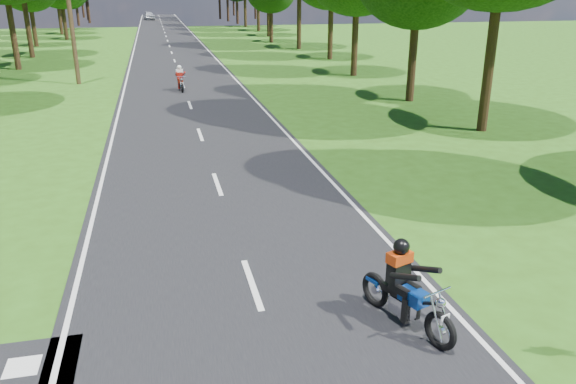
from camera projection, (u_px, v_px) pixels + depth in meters
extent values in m
plane|color=#2B5212|center=(273.00, 345.00, 8.99)|extent=(160.00, 160.00, 0.00)
cube|color=black|center=(169.00, 46.00, 54.73)|extent=(7.00, 140.00, 0.02)
cube|color=silver|center=(252.00, 284.00, 10.81)|extent=(0.12, 2.00, 0.01)
cube|color=silver|center=(217.00, 184.00, 16.30)|extent=(0.12, 2.00, 0.01)
cube|color=silver|center=(200.00, 134.00, 21.79)|extent=(0.12, 2.00, 0.01)
cube|color=silver|center=(190.00, 105.00, 27.28)|extent=(0.12, 2.00, 0.01)
cube|color=silver|center=(183.00, 85.00, 32.77)|extent=(0.12, 2.00, 0.01)
cube|color=silver|center=(178.00, 71.00, 38.26)|extent=(0.12, 2.00, 0.01)
cube|color=silver|center=(175.00, 61.00, 43.75)|extent=(0.12, 2.00, 0.01)
cube|color=silver|center=(172.00, 53.00, 49.23)|extent=(0.12, 2.00, 0.01)
cube|color=silver|center=(169.00, 46.00, 54.72)|extent=(0.12, 2.00, 0.01)
cube|color=silver|center=(168.00, 41.00, 60.21)|extent=(0.12, 2.00, 0.01)
cube|color=silver|center=(166.00, 36.00, 65.70)|extent=(0.12, 2.00, 0.01)
cube|color=silver|center=(165.00, 32.00, 71.19)|extent=(0.12, 2.00, 0.01)
cube|color=silver|center=(164.00, 29.00, 76.68)|extent=(0.12, 2.00, 0.01)
cube|color=silver|center=(163.00, 26.00, 82.17)|extent=(0.12, 2.00, 0.01)
cube|color=silver|center=(162.00, 24.00, 87.66)|extent=(0.12, 2.00, 0.01)
cube|color=silver|center=(161.00, 22.00, 93.14)|extent=(0.12, 2.00, 0.01)
cube|color=silver|center=(160.00, 20.00, 98.63)|extent=(0.12, 2.00, 0.01)
cube|color=silver|center=(160.00, 18.00, 104.12)|extent=(0.12, 2.00, 0.01)
cube|color=silver|center=(159.00, 17.00, 109.61)|extent=(0.12, 2.00, 0.01)
cube|color=silver|center=(159.00, 15.00, 115.10)|extent=(0.12, 2.00, 0.01)
cube|color=silver|center=(135.00, 47.00, 54.02)|extent=(0.10, 140.00, 0.01)
cube|color=silver|center=(203.00, 45.00, 55.43)|extent=(0.10, 140.00, 0.01)
cube|color=silver|center=(22.00, 367.00, 8.45)|extent=(0.50, 0.50, 0.01)
cylinder|color=black|center=(14.00, 38.00, 38.51)|extent=(0.40, 0.40, 4.32)
cylinder|color=black|center=(28.00, 30.00, 45.26)|extent=(0.40, 0.40, 4.40)
cylinder|color=black|center=(34.00, 29.00, 54.04)|extent=(0.40, 0.40, 3.20)
cylinder|color=black|center=(65.00, 24.00, 61.18)|extent=(0.40, 0.40, 3.22)
cylinder|color=black|center=(60.00, 19.00, 67.88)|extent=(0.40, 0.40, 3.61)
cylinder|color=black|center=(72.00, 20.00, 75.28)|extent=(0.40, 0.40, 2.67)
cylinder|color=black|center=(78.00, 15.00, 83.53)|extent=(0.40, 0.40, 3.09)
cylinder|color=black|center=(88.00, 9.00, 89.45)|extent=(0.40, 0.40, 4.48)
cylinder|color=black|center=(87.00, 8.00, 97.51)|extent=(0.40, 0.40, 4.09)
cylinder|color=black|center=(488.00, 73.00, 21.73)|extent=(0.40, 0.40, 4.56)
cylinder|color=black|center=(412.00, 66.00, 27.82)|extent=(0.40, 0.40, 3.49)
cylinder|color=black|center=(355.00, 46.00, 35.95)|extent=(0.40, 0.40, 3.69)
cylinder|color=black|center=(330.00, 35.00, 44.26)|extent=(0.40, 0.40, 3.74)
cylinder|color=black|center=(299.00, 23.00, 51.60)|extent=(0.40, 0.40, 4.64)
cylinder|color=black|center=(271.00, 28.00, 58.24)|extent=(0.40, 0.40, 2.91)
cylinder|color=black|center=(269.00, 19.00, 65.17)|extent=(0.40, 0.40, 3.88)
cylinder|color=black|center=(258.00, 15.00, 72.94)|extent=(0.40, 0.40, 4.18)
cylinder|color=black|center=(245.00, 10.00, 81.00)|extent=(0.40, 0.40, 4.63)
cylinder|color=black|center=(237.00, 13.00, 87.86)|extent=(0.40, 0.40, 3.36)
cylinder|color=black|center=(228.00, 9.00, 94.23)|extent=(0.40, 0.40, 4.09)
cylinder|color=black|center=(220.00, 6.00, 101.16)|extent=(0.40, 0.40, 4.48)
cylinder|color=black|center=(83.00, 7.00, 105.98)|extent=(0.40, 0.40, 3.84)
cylinder|color=black|center=(234.00, 5.00, 113.93)|extent=(0.40, 0.40, 4.16)
cylinder|color=black|center=(60.00, 11.00, 91.88)|extent=(0.40, 0.40, 3.52)
cylinder|color=black|center=(255.00, 6.00, 101.50)|extent=(0.40, 0.40, 4.48)
cylinder|color=#382616|center=(70.00, 14.00, 31.95)|extent=(0.26, 0.26, 8.00)
imported|color=silver|center=(149.00, 16.00, 98.83)|extent=(2.20, 4.44, 1.45)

